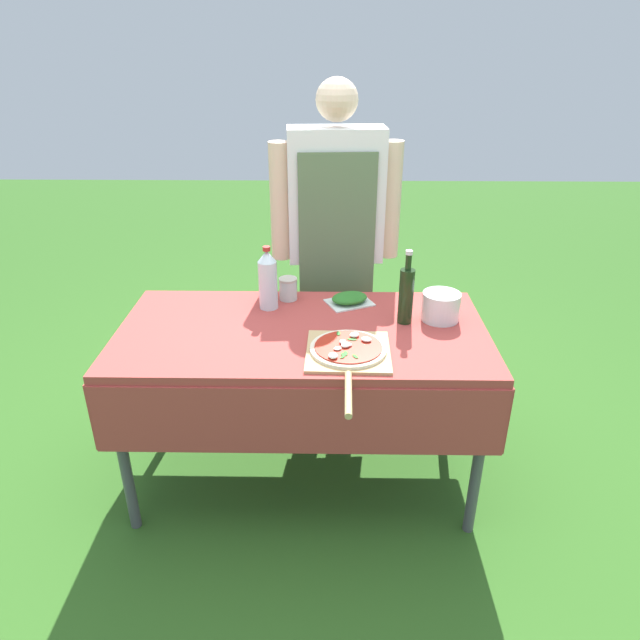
# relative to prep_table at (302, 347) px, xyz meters

# --- Properties ---
(ground_plane) EXTENTS (12.00, 12.00, 0.00)m
(ground_plane) POSITION_rel_prep_table_xyz_m (0.00, 0.00, -0.67)
(ground_plane) COLOR #2D5B1E
(prep_table) EXTENTS (1.49, 0.76, 0.75)m
(prep_table) POSITION_rel_prep_table_xyz_m (0.00, 0.00, 0.00)
(prep_table) COLOR #A83D38
(prep_table) RESTS_ON ground
(person_cook) EXTENTS (0.62, 0.23, 1.65)m
(person_cook) POSITION_rel_prep_table_xyz_m (0.14, 0.63, 0.30)
(person_cook) COLOR #70604C
(person_cook) RESTS_ON ground
(pizza_on_peel) EXTENTS (0.32, 0.56, 0.05)m
(pizza_on_peel) POSITION_rel_prep_table_xyz_m (0.18, -0.21, 0.10)
(pizza_on_peel) COLOR tan
(pizza_on_peel) RESTS_ON prep_table
(oil_bottle) EXTENTS (0.06, 0.06, 0.31)m
(oil_bottle) POSITION_rel_prep_table_xyz_m (0.42, 0.07, 0.21)
(oil_bottle) COLOR black
(oil_bottle) RESTS_ON prep_table
(water_bottle) EXTENTS (0.08, 0.08, 0.28)m
(water_bottle) POSITION_rel_prep_table_xyz_m (-0.15, 0.20, 0.21)
(water_bottle) COLOR silver
(water_bottle) RESTS_ON prep_table
(herb_container) EXTENTS (0.23, 0.21, 0.05)m
(herb_container) POSITION_rel_prep_table_xyz_m (0.20, 0.25, 0.10)
(herb_container) COLOR silver
(herb_container) RESTS_ON prep_table
(mixing_tub) EXTENTS (0.16, 0.16, 0.12)m
(mixing_tub) POSITION_rel_prep_table_xyz_m (0.56, 0.10, 0.14)
(mixing_tub) COLOR silver
(mixing_tub) RESTS_ON prep_table
(sauce_jar) EXTENTS (0.08, 0.08, 0.10)m
(sauce_jar) POSITION_rel_prep_table_xyz_m (-0.07, 0.29, 0.13)
(sauce_jar) COLOR silver
(sauce_jar) RESTS_ON prep_table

